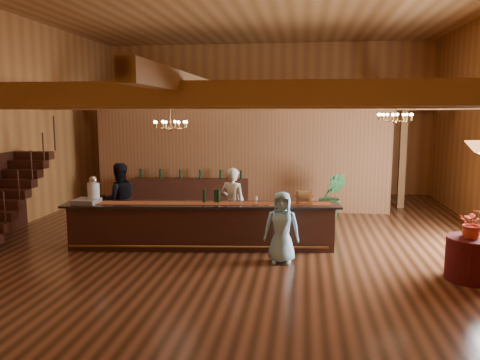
# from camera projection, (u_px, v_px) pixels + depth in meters

# --- Properties ---
(floor) EXTENTS (14.00, 14.00, 0.00)m
(floor) POSITION_uv_depth(u_px,v_px,m) (241.00, 240.00, 11.04)
(floor) COLOR brown
(floor) RESTS_ON ground
(wall_back) EXTENTS (12.00, 0.10, 5.50)m
(wall_back) POSITION_uv_depth(u_px,v_px,m) (266.00, 119.00, 17.50)
(wall_back) COLOR #A76B30
(wall_back) RESTS_ON floor
(wall_front) EXTENTS (12.00, 0.10, 5.50)m
(wall_front) POSITION_uv_depth(u_px,v_px,m) (125.00, 143.00, 3.78)
(wall_front) COLOR #A76B30
(wall_front) RESTS_ON floor
(beam_grid) EXTENTS (11.90, 13.90, 0.39)m
(beam_grid) POSITION_uv_depth(u_px,v_px,m) (244.00, 102.00, 11.07)
(beam_grid) COLOR brown
(beam_grid) RESTS_ON wall_left
(support_posts) EXTENTS (9.20, 10.20, 3.20)m
(support_posts) POSITION_uv_depth(u_px,v_px,m) (238.00, 176.00, 10.32)
(support_posts) COLOR brown
(support_posts) RESTS_ON floor
(partition_wall) EXTENTS (9.00, 0.18, 3.10)m
(partition_wall) POSITION_uv_depth(u_px,v_px,m) (240.00, 160.00, 14.31)
(partition_wall) COLOR brown
(partition_wall) RESTS_ON floor
(staircase) EXTENTS (1.00, 2.80, 2.00)m
(staircase) POSITION_uv_depth(u_px,v_px,m) (5.00, 199.00, 10.90)
(staircase) COLOR black
(staircase) RESTS_ON floor
(backroom_boxes) EXTENTS (4.10, 0.60, 1.10)m
(backroom_boxes) POSITION_uv_depth(u_px,v_px,m) (253.00, 183.00, 16.39)
(backroom_boxes) COLOR black
(backroom_boxes) RESTS_ON floor
(tasting_bar) EXTENTS (6.11, 1.45, 1.02)m
(tasting_bar) POSITION_uv_depth(u_px,v_px,m) (202.00, 226.00, 10.34)
(tasting_bar) COLOR black
(tasting_bar) RESTS_ON floor
(beverage_dispenser) EXTENTS (0.26, 0.26, 0.60)m
(beverage_dispenser) POSITION_uv_depth(u_px,v_px,m) (94.00, 190.00, 10.32)
(beverage_dispenser) COLOR silver
(beverage_dispenser) RESTS_ON tasting_bar
(glass_rack_tray) EXTENTS (0.50, 0.50, 0.10)m
(glass_rack_tray) POSITION_uv_depth(u_px,v_px,m) (87.00, 201.00, 10.26)
(glass_rack_tray) COLOR gray
(glass_rack_tray) RESTS_ON tasting_bar
(raffle_drum) EXTENTS (0.34, 0.24, 0.30)m
(raffle_drum) POSITION_uv_depth(u_px,v_px,m) (304.00, 196.00, 10.15)
(raffle_drum) COLOR #9E6D33
(raffle_drum) RESTS_ON tasting_bar
(bar_bottle_0) EXTENTS (0.07, 0.07, 0.30)m
(bar_bottle_0) POSITION_uv_depth(u_px,v_px,m) (204.00, 196.00, 10.36)
(bar_bottle_0) COLOR black
(bar_bottle_0) RESTS_ON tasting_bar
(bar_bottle_1) EXTENTS (0.07, 0.07, 0.30)m
(bar_bottle_1) POSITION_uv_depth(u_px,v_px,m) (216.00, 196.00, 10.35)
(bar_bottle_1) COLOR black
(bar_bottle_1) RESTS_ON tasting_bar
(bar_bottle_2) EXTENTS (0.07, 0.07, 0.30)m
(bar_bottle_2) POSITION_uv_depth(u_px,v_px,m) (218.00, 196.00, 10.35)
(bar_bottle_2) COLOR black
(bar_bottle_2) RESTS_ON tasting_bar
(backbar_shelf) EXTENTS (3.57, 0.93, 0.99)m
(backbar_shelf) POSITION_uv_depth(u_px,v_px,m) (191.00, 195.00, 14.33)
(backbar_shelf) COLOR black
(backbar_shelf) RESTS_ON floor
(round_table) EXTENTS (0.90, 0.90, 0.78)m
(round_table) POSITION_uv_depth(u_px,v_px,m) (472.00, 259.00, 8.40)
(round_table) COLOR #440F12
(round_table) RESTS_ON floor
(chandelier_left) EXTENTS (0.80, 0.80, 0.64)m
(chandelier_left) POSITION_uv_depth(u_px,v_px,m) (171.00, 124.00, 11.03)
(chandelier_left) COLOR #A37434
(chandelier_left) RESTS_ON beam_grid
(chandelier_right) EXTENTS (0.80, 0.80, 0.47)m
(chandelier_right) POSITION_uv_depth(u_px,v_px,m) (395.00, 117.00, 11.04)
(chandelier_right) COLOR #A37434
(chandelier_right) RESTS_ON beam_grid
(pendant_lamp) EXTENTS (0.52, 0.52, 0.90)m
(pendant_lamp) POSITION_uv_depth(u_px,v_px,m) (480.00, 147.00, 8.11)
(pendant_lamp) COLOR #A37434
(pendant_lamp) RESTS_ON beam_grid
(bartender) EXTENTS (0.74, 0.60, 1.74)m
(bartender) POSITION_uv_depth(u_px,v_px,m) (233.00, 205.00, 10.88)
(bartender) COLOR silver
(bartender) RESTS_ON floor
(staff_second) EXTENTS (1.10, 1.03, 1.79)m
(staff_second) POSITION_uv_depth(u_px,v_px,m) (119.00, 200.00, 11.36)
(staff_second) COLOR black
(staff_second) RESTS_ON floor
(guest) EXTENTS (0.72, 0.48, 1.45)m
(guest) POSITION_uv_depth(u_px,v_px,m) (282.00, 227.00, 9.31)
(guest) COLOR #93D1EF
(guest) RESTS_ON floor
(floor_plant) EXTENTS (0.78, 0.65, 1.36)m
(floor_plant) POSITION_uv_depth(u_px,v_px,m) (332.00, 196.00, 13.02)
(floor_plant) COLOR #1F4B21
(floor_plant) RESTS_ON floor
(table_flowers) EXTENTS (0.58, 0.52, 0.56)m
(table_flowers) POSITION_uv_depth(u_px,v_px,m) (474.00, 223.00, 8.25)
(table_flowers) COLOR #CD4021
(table_flowers) RESTS_ON round_table
(table_vase) EXTENTS (0.18, 0.18, 0.30)m
(table_vase) POSITION_uv_depth(u_px,v_px,m) (467.00, 228.00, 8.46)
(table_vase) COLOR #A37434
(table_vase) RESTS_ON round_table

